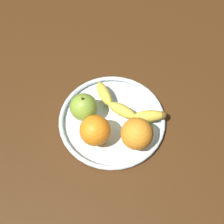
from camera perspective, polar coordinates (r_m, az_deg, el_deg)
ground_plane at (r=76.57cm, az=0.00°, el=-2.62°), size 133.90×133.90×4.00cm
fruit_bowl at (r=74.01cm, az=0.00°, el=-1.55°), size 28.20×28.20×1.80cm
banana at (r=73.32cm, az=2.93°, el=1.09°), size 22.02×8.27×3.05cm
apple at (r=71.11cm, az=-5.82°, el=1.00°), size 7.13×7.13×7.93cm
orange_back_left at (r=67.18cm, az=-3.14°, el=-3.98°), size 7.61×7.61×7.61cm
orange_front_left at (r=66.92cm, az=5.12°, el=-4.45°), size 7.86×7.86×7.86cm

